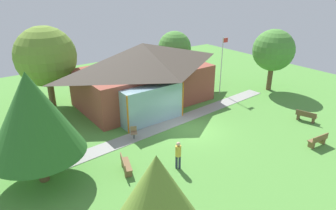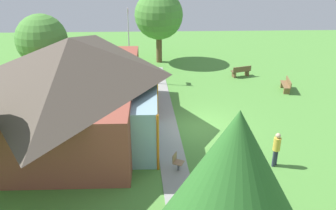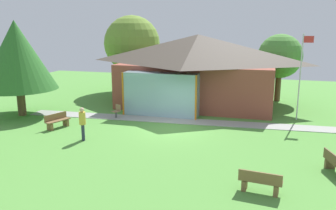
{
  "view_description": "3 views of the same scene",
  "coord_description": "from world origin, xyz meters",
  "views": [
    {
      "loc": [
        -13.23,
        -14.79,
        10.28
      ],
      "look_at": [
        -0.79,
        2.04,
        1.46
      ],
      "focal_mm": 32.6,
      "sensor_mm": 36.0,
      "label": 1
    },
    {
      "loc": [
        -18.53,
        2.36,
        10.14
      ],
      "look_at": [
        -0.04,
        1.76,
        1.43
      ],
      "focal_mm": 39.94,
      "sensor_mm": 36.0,
      "label": 2
    },
    {
      "loc": [
        5.11,
        -18.22,
        5.74
      ],
      "look_at": [
        -0.62,
        1.24,
        1.12
      ],
      "focal_mm": 36.77,
      "sensor_mm": 36.0,
      "label": 3
    }
  ],
  "objects": [
    {
      "name": "ground_plane",
      "position": [
        0.0,
        0.0,
        0.0
      ],
      "size": [
        44.0,
        44.0,
        0.0
      ],
      "primitive_type": "plane",
      "color": "#54933D"
    },
    {
      "name": "pavilion",
      "position": [
        -0.01,
        6.62,
        2.7
      ],
      "size": [
        11.91,
        8.21,
        5.22
      ],
      "color": "brown",
      "rests_on": "ground_plane"
    },
    {
      "name": "bench_front_right",
      "position": [
        5.07,
        -6.57,
        0.4
      ],
      "size": [
        1.54,
        0.61,
        0.84
      ],
      "rotation": [
        0.0,
        0.0,
        6.17
      ],
      "color": "brown",
      "rests_on": "ground_plane"
    },
    {
      "name": "tree_behind_pavilion_left",
      "position": [
        -6.76,
        10.74,
        4.27
      ],
      "size": [
        4.96,
        4.96,
        6.77
      ],
      "color": "brown",
      "rests_on": "ground_plane"
    },
    {
      "name": "footpath",
      "position": [
        0.0,
        1.85,
        0.01
      ],
      "size": [
        20.24,
        2.62,
        0.03
      ],
      "primitive_type": "cube",
      "rotation": [
        0.0,
        0.0,
        0.07
      ],
      "color": "#999993",
      "rests_on": "ground_plane"
    },
    {
      "name": "patio_chair_west",
      "position": [
        -4.13,
        1.46,
        0.42
      ],
      "size": [
        0.58,
        0.58,
        0.86
      ],
      "rotation": [
        0.0,
        0.0,
        2.7
      ],
      "color": "#8C6B4C",
      "rests_on": "ground_plane"
    },
    {
      "name": "tree_west_hedge",
      "position": [
        -10.46,
        0.34,
        3.96
      ],
      "size": [
        4.91,
        4.91,
        6.18
      ],
      "color": "brown",
      "rests_on": "ground_plane"
    },
    {
      "name": "bench_lawn_far_right",
      "position": [
        7.9,
        -4.03,
        0.4
      ],
      "size": [
        0.85,
        1.56,
        0.84
      ],
      "rotation": [
        0.0,
        0.0,
        5.01
      ],
      "color": "brown",
      "rests_on": "ground_plane"
    },
    {
      "name": "visitor_strolling_lawn",
      "position": [
        -3.9,
        -3.15,
        1.02
      ],
      "size": [
        0.34,
        0.34,
        1.74
      ],
      "rotation": [
        0.0,
        0.0,
        5.4
      ],
      "color": "#2D3347",
      "rests_on": "ground_plane"
    },
    {
      "name": "bench_mid_left",
      "position": [
        -6.48,
        -1.59,
        0.4
      ],
      "size": [
        0.9,
        1.56,
        0.84
      ],
      "rotation": [
        0.0,
        0.0,
        4.38
      ],
      "color": "brown",
      "rests_on": "ground_plane"
    },
    {
      "name": "tree_behind_pavilion_right",
      "position": [
        5.88,
        9.93,
        3.5
      ],
      "size": [
        3.4,
        3.4,
        5.23
      ],
      "color": "brown",
      "rests_on": "ground_plane"
    },
    {
      "name": "flagpole",
      "position": [
        7.02,
        4.26,
        2.97
      ],
      "size": [
        0.64,
        0.08,
        5.37
      ],
      "color": "silver",
      "rests_on": "ground_plane"
    }
  ]
}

